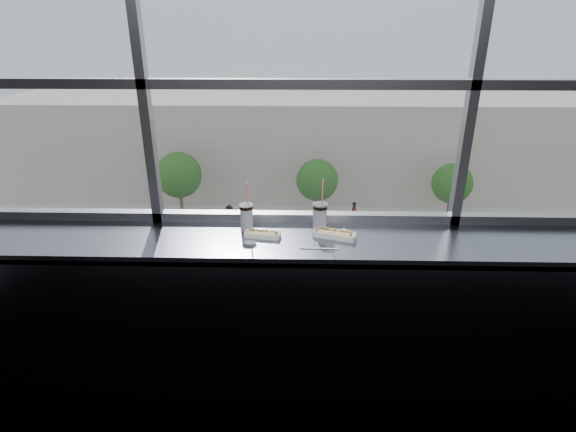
{
  "coord_description": "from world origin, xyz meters",
  "views": [
    {
      "loc": [
        -0.04,
        -1.3,
        2.31
      ],
      "look_at": [
        -0.11,
        1.23,
        1.25
      ],
      "focal_mm": 28.0,
      "sensor_mm": 36.0,
      "label": 1
    }
  ],
  "objects_px": {
    "car_far_a": "(164,227)",
    "car_far_c": "(470,232)",
    "hotdog_tray_left": "(262,234)",
    "soda_cup_left": "(247,216)",
    "car_near_e": "(560,302)",
    "tree_center": "(317,180)",
    "car_far_b": "(357,230)",
    "car_near_b": "(160,293)",
    "soda_cup_right": "(320,216)",
    "wrapper": "(250,242)",
    "tree_right": "(452,184)",
    "pedestrian_c": "(354,211)",
    "tree_left": "(179,175)",
    "loose_straw": "(319,248)",
    "car_near_d": "(405,298)",
    "pedestrian_a": "(229,214)",
    "car_near_a": "(3,293)",
    "car_near_c": "(296,296)",
    "hotdog_tray_right": "(334,234)"
  },
  "relations": [
    {
      "from": "car_near_d",
      "to": "tree_center",
      "type": "height_order",
      "value": "tree_center"
    },
    {
      "from": "wrapper",
      "to": "car_near_e",
      "type": "bearing_deg",
      "value": 51.52
    },
    {
      "from": "car_near_d",
      "to": "tree_center",
      "type": "xyz_separation_m",
      "value": [
        -3.96,
        12.0,
        2.07
      ]
    },
    {
      "from": "pedestrian_a",
      "to": "car_near_c",
      "type": "bearing_deg",
      "value": -155.75
    },
    {
      "from": "soda_cup_right",
      "to": "tree_left",
      "type": "relative_size",
      "value": 0.07
    },
    {
      "from": "hotdog_tray_right",
      "to": "pedestrian_a",
      "type": "distance_m",
      "value": 29.84
    },
    {
      "from": "tree_center",
      "to": "tree_right",
      "type": "xyz_separation_m",
      "value": [
        9.65,
        0.0,
        -0.16
      ]
    },
    {
      "from": "loose_straw",
      "to": "pedestrian_c",
      "type": "height_order",
      "value": "loose_straw"
    },
    {
      "from": "car_far_a",
      "to": "car_far_c",
      "type": "height_order",
      "value": "car_far_a"
    },
    {
      "from": "car_near_d",
      "to": "car_near_c",
      "type": "height_order",
      "value": "car_near_c"
    },
    {
      "from": "pedestrian_a",
      "to": "car_near_a",
      "type": "bearing_deg",
      "value": 138.21
    },
    {
      "from": "hotdog_tray_left",
      "to": "hotdog_tray_right",
      "type": "distance_m",
      "value": 0.45
    },
    {
      "from": "hotdog_tray_left",
      "to": "soda_cup_right",
      "type": "height_order",
      "value": "soda_cup_right"
    },
    {
      "from": "car_near_e",
      "to": "hotdog_tray_right",
      "type": "bearing_deg",
      "value": 137.47
    },
    {
      "from": "car_near_c",
      "to": "pedestrian_c",
      "type": "bearing_deg",
      "value": -25.96
    },
    {
      "from": "loose_straw",
      "to": "car_far_b",
      "type": "relative_size",
      "value": 0.04
    },
    {
      "from": "tree_right",
      "to": "pedestrian_c",
      "type": "bearing_deg",
      "value": -177.32
    },
    {
      "from": "soda_cup_right",
      "to": "wrapper",
      "type": "xyz_separation_m",
      "value": [
        -0.43,
        -0.2,
        -0.09
      ]
    },
    {
      "from": "soda_cup_left",
      "to": "tree_right",
      "type": "xyz_separation_m",
      "value": [
        11.28,
        28.15,
        -9.13
      ]
    },
    {
      "from": "car_near_d",
      "to": "car_near_e",
      "type": "height_order",
      "value": "car_near_d"
    },
    {
      "from": "car_far_b",
      "to": "car_far_a",
      "type": "relative_size",
      "value": 0.95
    },
    {
      "from": "tree_right",
      "to": "wrapper",
      "type": "bearing_deg",
      "value": -111.61
    },
    {
      "from": "car_near_a",
      "to": "tree_right",
      "type": "relative_size",
      "value": 1.37
    },
    {
      "from": "car_far_a",
      "to": "tree_right",
      "type": "bearing_deg",
      "value": -80.43
    },
    {
      "from": "car_far_a",
      "to": "hotdog_tray_left",
      "type": "bearing_deg",
      "value": -162.17
    },
    {
      "from": "hotdog_tray_left",
      "to": "wrapper",
      "type": "bearing_deg",
      "value": -117.01
    },
    {
      "from": "soda_cup_left",
      "to": "wrapper",
      "type": "bearing_deg",
      "value": -79.06
    },
    {
      "from": "car_far_b",
      "to": "car_near_b",
      "type": "bearing_deg",
      "value": 120.2
    },
    {
      "from": "pedestrian_c",
      "to": "pedestrian_a",
      "type": "height_order",
      "value": "pedestrian_c"
    },
    {
      "from": "hotdog_tray_right",
      "to": "pedestrian_a",
      "type": "height_order",
      "value": "hotdog_tray_right"
    },
    {
      "from": "hotdog_tray_left",
      "to": "car_far_b",
      "type": "distance_m",
      "value": 26.94
    },
    {
      "from": "soda_cup_right",
      "to": "car_near_c",
      "type": "xyz_separation_m",
      "value": [
        -0.23,
        16.16,
        -11.03
      ]
    },
    {
      "from": "hotdog_tray_left",
      "to": "tree_left",
      "type": "height_order",
      "value": "hotdog_tray_left"
    },
    {
      "from": "wrapper",
      "to": "tree_left",
      "type": "relative_size",
      "value": 0.02
    },
    {
      "from": "car_near_b",
      "to": "car_near_e",
      "type": "bearing_deg",
      "value": -95.19
    },
    {
      "from": "car_near_d",
      "to": "soda_cup_right",
      "type": "bearing_deg",
      "value": 166.97
    },
    {
      "from": "car_near_e",
      "to": "tree_center",
      "type": "distance_m",
      "value": 16.71
    },
    {
      "from": "hotdog_tray_left",
      "to": "soda_cup_left",
      "type": "bearing_deg",
      "value": 142.2
    },
    {
      "from": "loose_straw",
      "to": "car_far_c",
      "type": "distance_m",
      "value": 28.98
    },
    {
      "from": "car_near_a",
      "to": "tree_center",
      "type": "distance_m",
      "value": 20.17
    },
    {
      "from": "car_far_a",
      "to": "car_near_c",
      "type": "distance_m",
      "value": 11.9
    },
    {
      "from": "car_near_b",
      "to": "tree_left",
      "type": "relative_size",
      "value": 1.33
    },
    {
      "from": "soda_cup_left",
      "to": "loose_straw",
      "type": "relative_size",
      "value": 1.47
    },
    {
      "from": "wrapper",
      "to": "tree_center",
      "type": "relative_size",
      "value": 0.02
    },
    {
      "from": "car_far_a",
      "to": "tree_left",
      "type": "relative_size",
      "value": 1.3
    },
    {
      "from": "car_near_e",
      "to": "car_far_c",
      "type": "bearing_deg",
      "value": 5.97
    },
    {
      "from": "car_near_a",
      "to": "car_near_b",
      "type": "distance_m",
      "value": 7.97
    },
    {
      "from": "car_near_d",
      "to": "pedestrian_c",
      "type": "distance_m",
      "value": 11.74
    },
    {
      "from": "car_far_c",
      "to": "pedestrian_a",
      "type": "bearing_deg",
      "value": 80.06
    },
    {
      "from": "car_far_c",
      "to": "hotdog_tray_right",
      "type": "bearing_deg",
      "value": 156.05
    }
  ]
}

